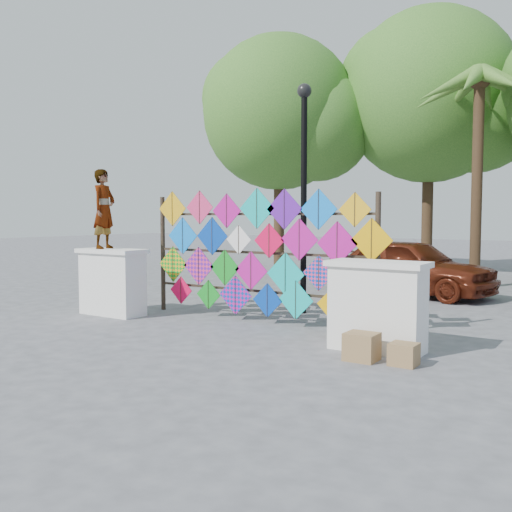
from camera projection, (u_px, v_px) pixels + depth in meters
name	position (u px, v px, depth m)	size (l,w,h in m)	color
ground	(231.00, 328.00, 9.76)	(80.00, 80.00, 0.00)	gray
parapet_left	(112.00, 281.00, 11.03)	(1.40, 0.65, 1.28)	white
parapet_right	(377.00, 305.00, 8.06)	(1.40, 0.65, 1.28)	white
kite_rack	(258.00, 254.00, 10.24)	(4.94, 0.24, 2.42)	#31261B
tree_west	(282.00, 114.00, 19.32)	(5.85, 5.20, 8.01)	#41321C
tree_mid	(433.00, 97.00, 18.47)	(6.30, 5.60, 8.61)	#41321C
palm_tree	(479.00, 99.00, 14.85)	(3.62, 3.62, 5.83)	#41321C
vendor_woman	(104.00, 209.00, 11.04)	(0.56, 0.37, 1.54)	#99999E
sedan	(410.00, 267.00, 13.78)	(1.64, 4.08, 1.39)	#591E0F
lamppost	(304.00, 176.00, 11.07)	(0.28, 0.28, 4.46)	black
cardboard_box_near	(362.00, 347.00, 7.55)	(0.41, 0.37, 0.37)	#987449
cardboard_box_far	(404.00, 354.00, 7.30)	(0.34, 0.31, 0.29)	#987449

